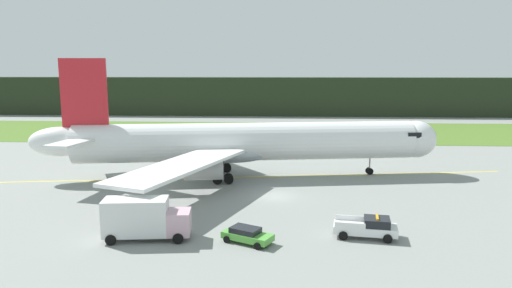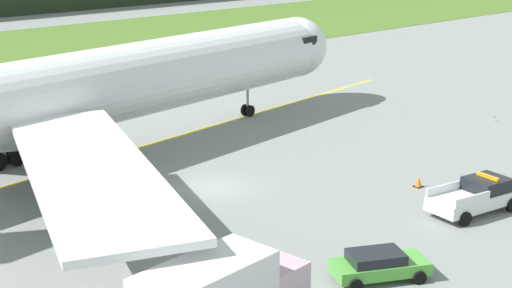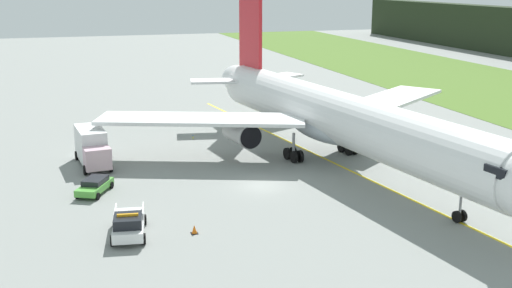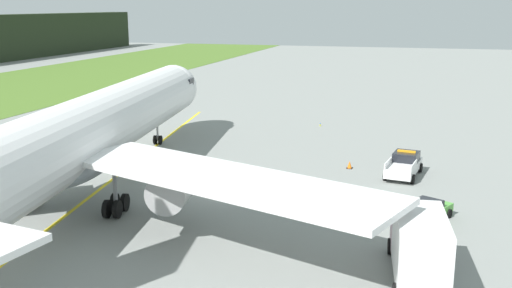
% 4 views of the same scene
% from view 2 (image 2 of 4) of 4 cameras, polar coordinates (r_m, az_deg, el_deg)
% --- Properties ---
extents(ground, '(320.00, 320.00, 0.00)m').
position_cam_2_polar(ground, '(45.91, -2.96, -3.18)').
color(ground, gray).
extents(taxiway_centerline_main, '(69.77, 10.55, 0.01)m').
position_cam_2_polar(taxiway_centerline_main, '(51.09, -12.90, -1.53)').
color(taxiway_centerline_main, yellow).
rests_on(taxiway_centerline_main, ground).
extents(airliner, '(53.31, 42.79, 15.50)m').
position_cam_2_polar(airliner, '(49.43, -13.99, 3.37)').
color(airliner, white).
rests_on(airliner, ground).
extents(ops_pickup_truck, '(5.59, 2.99, 1.94)m').
position_cam_2_polar(ops_pickup_truck, '(43.51, 15.85, -3.66)').
color(ops_pickup_truck, white).
rests_on(ops_pickup_truck, ground).
extents(staff_car, '(4.56, 3.49, 1.30)m').
position_cam_2_polar(staff_car, '(34.83, 8.97, -8.69)').
color(staff_car, '#52A73D').
rests_on(staff_car, ground).
extents(apron_cone, '(0.50, 0.50, 0.64)m').
position_cam_2_polar(apron_cone, '(46.81, 11.81, -2.73)').
color(apron_cone, black).
rests_on(apron_cone, ground).
extents(taxiway_edge_light_east, '(0.12, 0.12, 0.38)m').
position_cam_2_polar(taxiway_edge_light_east, '(63.40, 17.03, 1.82)').
color(taxiway_edge_light_east, yellow).
rests_on(taxiway_edge_light_east, ground).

